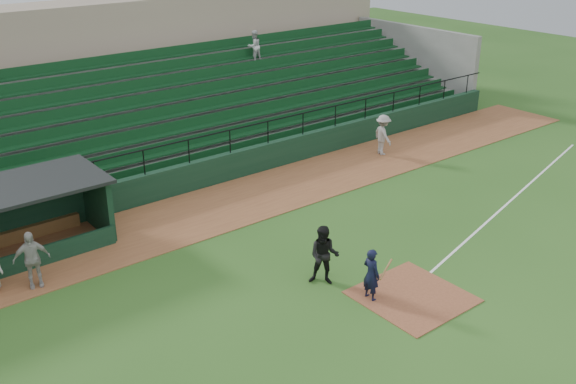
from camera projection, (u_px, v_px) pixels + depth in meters
ground at (388, 283)px, 20.28m from camera, size 90.00×90.00×0.00m
warning_track at (241, 201)px, 26.03m from camera, size 40.00×4.00×0.03m
home_plate_dirt at (412, 296)px, 19.56m from camera, size 3.00×3.00×0.03m
foul_line at (507, 204)px, 25.71m from camera, size 17.49×4.44×0.01m
stadium_structure at (139, 101)px, 31.21m from camera, size 38.00×13.08×6.40m
batter_at_plate at (371, 274)px, 19.14m from camera, size 1.00×0.67×1.66m
umpire at (324, 256)px, 19.92m from camera, size 1.17×1.18×1.93m
runner at (383, 135)px, 30.60m from camera, size 1.01×1.38×1.91m
dugout_player_a at (32, 259)px, 19.73m from camera, size 1.15×0.67×1.85m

